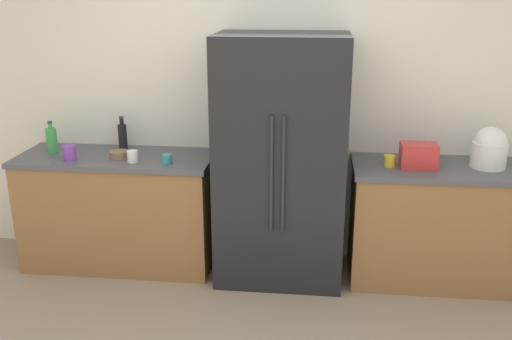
{
  "coord_description": "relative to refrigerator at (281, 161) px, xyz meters",
  "views": [
    {
      "loc": [
        0.4,
        -2.67,
        2.13
      ],
      "look_at": [
        0.06,
        0.4,
        1.13
      ],
      "focal_mm": 39.65,
      "sensor_mm": 36.0,
      "label": 1
    }
  ],
  "objects": [
    {
      "name": "cup_c",
      "position": [
        -0.83,
        -0.12,
        0.02
      ],
      "size": [
        0.08,
        0.08,
        0.07
      ],
      "primitive_type": "cylinder",
      "color": "teal",
      "rests_on": "counter_left"
    },
    {
      "name": "rice_cooker",
      "position": [
        1.48,
        0.06,
        0.12
      ],
      "size": [
        0.25,
        0.25,
        0.3
      ],
      "color": "white",
      "rests_on": "counter_right"
    },
    {
      "name": "toaster",
      "position": [
        0.98,
        -0.0,
        0.07
      ],
      "size": [
        0.25,
        0.18,
        0.18
      ],
      "primitive_type": "cube",
      "color": "red",
      "rests_on": "counter_right"
    },
    {
      "name": "counter_right",
      "position": [
        1.19,
        0.04,
        -0.46
      ],
      "size": [
        1.33,
        0.62,
        0.9
      ],
      "color": "olive",
      "rests_on": "ground_plane"
    },
    {
      "name": "refrigerator",
      "position": [
        0.0,
        0.0,
        0.0
      ],
      "size": [
        0.94,
        0.69,
        1.83
      ],
      "color": "black",
      "rests_on": "ground_plane"
    },
    {
      "name": "bottle_a",
      "position": [
        -1.79,
        0.07,
        0.09
      ],
      "size": [
        0.08,
        0.08,
        0.25
      ],
      "color": "green",
      "rests_on": "counter_left"
    },
    {
      "name": "bowl_a",
      "position": [
        -1.23,
        -0.01,
        0.01
      ],
      "size": [
        0.14,
        0.14,
        0.05
      ],
      "primitive_type": "cylinder",
      "color": "brown",
      "rests_on": "counter_left"
    },
    {
      "name": "kitchen_back_panel",
      "position": [
        -0.14,
        0.4,
        0.42
      ],
      "size": [
        5.38,
        0.1,
        2.68
      ],
      "primitive_type": "cube",
      "color": "silver",
      "rests_on": "ground_plane"
    },
    {
      "name": "cup_b",
      "position": [
        -1.58,
        -0.1,
        0.04
      ],
      "size": [
        0.09,
        0.09,
        0.11
      ],
      "primitive_type": "cylinder",
      "color": "purple",
      "rests_on": "counter_left"
    },
    {
      "name": "cup_d",
      "position": [
        0.78,
        -0.01,
        0.03
      ],
      "size": [
        0.08,
        0.08,
        0.08
      ],
      "primitive_type": "cylinder",
      "color": "yellow",
      "rests_on": "counter_right"
    },
    {
      "name": "cup_a",
      "position": [
        -1.09,
        -0.1,
        0.03
      ],
      "size": [
        0.08,
        0.08,
        0.09
      ],
      "primitive_type": "cylinder",
      "color": "white",
      "rests_on": "counter_left"
    },
    {
      "name": "bottle_b",
      "position": [
        -1.27,
        0.22,
        0.1
      ],
      "size": [
        0.07,
        0.07,
        0.27
      ],
      "color": "black",
      "rests_on": "counter_left"
    },
    {
      "name": "counter_left",
      "position": [
        -1.28,
        0.04,
        -0.46
      ],
      "size": [
        1.5,
        0.62,
        0.9
      ],
      "color": "olive",
      "rests_on": "ground_plane"
    }
  ]
}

